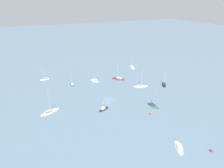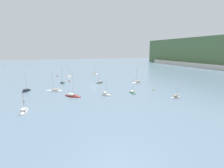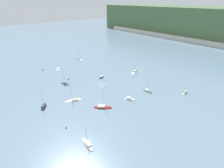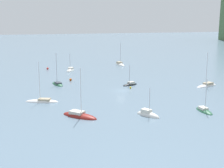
{
  "view_description": "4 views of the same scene",
  "coord_description": "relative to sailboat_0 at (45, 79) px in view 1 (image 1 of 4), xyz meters",
  "views": [
    {
      "loc": [
        -67.08,
        27.37,
        43.89
      ],
      "look_at": [
        8.35,
        -5.6,
        3.84
      ],
      "focal_mm": 28.0,
      "sensor_mm": 36.0,
      "label": 1
    },
    {
      "loc": [
        95.46,
        -24.39,
        20.01
      ],
      "look_at": [
        17.29,
        4.41,
        3.71
      ],
      "focal_mm": 28.0,
      "sensor_mm": 36.0,
      "label": 2
    },
    {
      "loc": [
        72.9,
        -54.89,
        44.22
      ],
      "look_at": [
        7.31,
        1.54,
        1.8
      ],
      "focal_mm": 28.0,
      "sensor_mm": 36.0,
      "label": 3
    },
    {
      "loc": [
        82.77,
        -24.37,
        20.72
      ],
      "look_at": [
        1.94,
        -3.11,
        2.56
      ],
      "focal_mm": 50.0,
      "sensor_mm": 36.0,
      "label": 4
    }
  ],
  "objects": [
    {
      "name": "sailboat_3",
      "position": [
        -74.53,
        -35.68,
        -0.04
      ],
      "size": [
        6.84,
        4.75,
        7.65
      ],
      "rotation": [
        0.0,
        0.0,
        5.86
      ],
      "color": "white",
      "rests_on": "ground_plane"
    },
    {
      "name": "mooring_buoy_4",
      "position": [
        -15.57,
        -60.19,
        0.17
      ],
      "size": [
        0.61,
        0.61,
        0.61
      ],
      "color": "orange",
      "rests_on": "ground_plane"
    },
    {
      "name": "mooring_buoy_2",
      "position": [
        -39.63,
        -22.5,
        0.15
      ],
      "size": [
        0.56,
        0.56,
        0.56
      ],
      "color": "yellow",
      "rests_on": "ground_plane"
    },
    {
      "name": "sailboat_7",
      "position": [
        -50.44,
        -42.79,
        -0.05
      ],
      "size": [
        7.26,
        3.92,
        10.41
      ],
      "rotation": [
        0.0,
        0.0,
        3.4
      ],
      "color": "#2D6647",
      "rests_on": "ground_plane"
    },
    {
      "name": "sailboat_6",
      "position": [
        -3.03,
        -58.76,
        -0.05
      ],
      "size": [
        7.49,
        2.89,
        8.22
      ],
      "rotation": [
        0.0,
        0.0,
        3.04
      ],
      "color": "silver",
      "rests_on": "ground_plane"
    },
    {
      "name": "sailboat_1",
      "position": [
        -17.28,
        -41.14,
        -0.03
      ],
      "size": [
        7.93,
        7.92,
        11.21
      ],
      "rotation": [
        0.0,
        0.0,
        0.78
      ],
      "color": "maroon",
      "rests_on": "ground_plane"
    },
    {
      "name": "sailboat_0",
      "position": [
        0.0,
        0.0,
        0.0
      ],
      "size": [
        2.06,
        5.49,
        7.03
      ],
      "rotation": [
        0.0,
        0.0,
        1.67
      ],
      "color": "white",
      "rests_on": "ground_plane"
    },
    {
      "name": "mooring_buoy_1",
      "position": [
        -79.9,
        -44.14,
        0.29
      ],
      "size": [
        0.85,
        0.85,
        0.85
      ],
      "color": "red",
      "rests_on": "ground_plane"
    },
    {
      "name": "sailboat_4",
      "position": [
        -13.9,
        -13.65,
        -0.03
      ],
      "size": [
        5.97,
        2.04,
        8.09
      ],
      "rotation": [
        0.0,
        0.0,
        0.0
      ],
      "color": "#2D6647",
      "rests_on": "ground_plane"
    },
    {
      "name": "sailboat_5",
      "position": [
        -31.18,
        -48.27,
        -0.05
      ],
      "size": [
        4.96,
        8.59,
        10.64
      ],
      "rotation": [
        0.0,
        0.0,
        4.39
      ],
      "color": "white",
      "rests_on": "ground_plane"
    },
    {
      "name": "sailboat_8",
      "position": [
        -44.02,
        -21.18,
        -0.02
      ],
      "size": [
        3.85,
        5.73,
        6.77
      ],
      "rotation": [
        0.0,
        0.0,
        5.11
      ],
      "color": "black",
      "rests_on": "ground_plane"
    },
    {
      "name": "sailboat_9",
      "position": [
        -14.23,
        -26.89,
        -0.02
      ],
      "size": [
        5.86,
        4.77,
        7.0
      ],
      "rotation": [
        0.0,
        0.0,
        0.57
      ],
      "color": "white",
      "rests_on": "ground_plane"
    },
    {
      "name": "ground_plane",
      "position": [
        -37.49,
        -26.1,
        -0.14
      ],
      "size": [
        600.0,
        600.0,
        0.0
      ],
      "primitive_type": "plane",
      "color": "slate"
    },
    {
      "name": "mooring_buoy_0",
      "position": [
        -55.07,
        -38.14,
        0.29
      ],
      "size": [
        0.85,
        0.85,
        0.85
      ],
      "color": "orange",
      "rests_on": "ground_plane"
    },
    {
      "name": "sailboat_10",
      "position": [
        -35.06,
        -61.2,
        -0.04
      ],
      "size": [
        6.34,
        5.03,
        9.14
      ],
      "rotation": [
        0.0,
        0.0,
        2.58
      ],
      "color": "black",
      "rests_on": "ground_plane"
    },
    {
      "name": "mooring_buoy_3",
      "position": [
        -15.08,
        -1.42,
        0.13
      ],
      "size": [
        0.54,
        0.54,
        0.54
      ],
      "color": "yellow",
      "rests_on": "ground_plane"
    },
    {
      "name": "sailboat_11",
      "position": [
        -36.66,
        0.86,
        -0.01
      ],
      "size": [
        5.35,
        8.86,
        10.97
      ],
      "rotation": [
        0.0,
        0.0,
        5.07
      ],
      "color": "silver",
      "rests_on": "ground_plane"
    }
  ]
}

